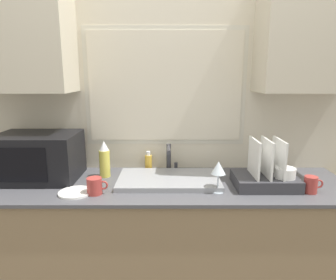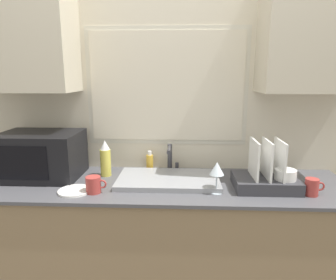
% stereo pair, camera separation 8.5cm
% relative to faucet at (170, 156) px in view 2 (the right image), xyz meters
% --- Properties ---
extents(countertop, '(2.29, 0.65, 0.91)m').
position_rel_faucet_xyz_m(countertop, '(-0.03, -0.21, -0.57)').
color(countertop, '#8C7251').
rests_on(countertop, ground_plane).
extents(wall_back, '(6.00, 0.38, 2.60)m').
position_rel_faucet_xyz_m(wall_back, '(-0.03, 0.09, 0.40)').
color(wall_back, beige).
rests_on(wall_back, ground_plane).
extents(sink_basin, '(0.63, 0.37, 0.03)m').
position_rel_faucet_xyz_m(sink_basin, '(-0.00, -0.19, -0.10)').
color(sink_basin, gray).
rests_on(sink_basin, countertop).
extents(faucet, '(0.08, 0.18, 0.19)m').
position_rel_faucet_xyz_m(faucet, '(0.00, 0.00, 0.00)').
color(faucet, '#333338').
rests_on(faucet, countertop).
extents(microwave, '(0.50, 0.37, 0.29)m').
position_rel_faucet_xyz_m(microwave, '(-0.84, -0.13, 0.03)').
color(microwave, black).
rests_on(microwave, countertop).
extents(dish_rack, '(0.37, 0.27, 0.29)m').
position_rel_faucet_xyz_m(dish_rack, '(0.58, -0.27, -0.05)').
color(dish_rack, '#333338').
rests_on(dish_rack, countertop).
extents(spray_bottle, '(0.07, 0.07, 0.24)m').
position_rel_faucet_xyz_m(spray_bottle, '(-0.42, -0.09, -0.00)').
color(spray_bottle, '#D8CC4C').
rests_on(spray_bottle, countertop).
extents(soap_bottle, '(0.05, 0.05, 0.14)m').
position_rel_faucet_xyz_m(soap_bottle, '(-0.15, 0.05, -0.06)').
color(soap_bottle, gold).
rests_on(soap_bottle, countertop).
extents(mug_near_sink, '(0.12, 0.08, 0.10)m').
position_rel_faucet_xyz_m(mug_near_sink, '(-0.42, -0.38, -0.07)').
color(mug_near_sink, '#A53833').
rests_on(mug_near_sink, countertop).
extents(wine_glass, '(0.08, 0.08, 0.18)m').
position_rel_faucet_xyz_m(wine_glass, '(0.27, -0.35, 0.02)').
color(wine_glass, silver).
rests_on(wine_glass, countertop).
extents(mug_by_rack, '(0.11, 0.07, 0.10)m').
position_rel_faucet_xyz_m(mug_by_rack, '(0.80, -0.36, -0.07)').
color(mug_by_rack, '#A53833').
rests_on(mug_by_rack, countertop).
extents(small_plate, '(0.19, 0.19, 0.01)m').
position_rel_faucet_xyz_m(small_plate, '(-0.54, -0.38, -0.11)').
color(small_plate, white).
rests_on(small_plate, countertop).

